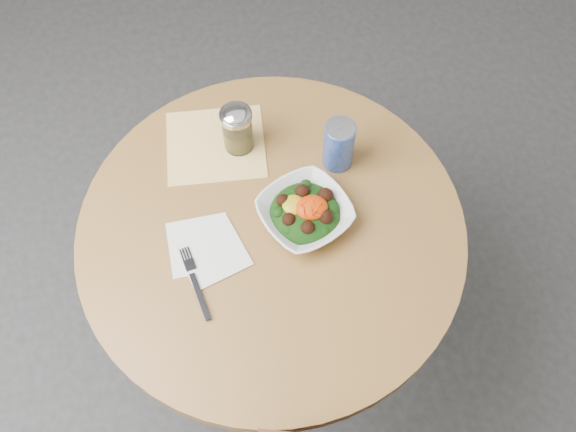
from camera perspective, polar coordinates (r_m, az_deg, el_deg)
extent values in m
plane|color=#2E2F31|center=(2.17, -1.04, -10.19)|extent=(6.00, 6.00, 0.00)
cylinder|color=black|center=(2.16, -1.05, -10.07)|extent=(0.52, 0.52, 0.03)
cylinder|color=black|center=(1.84, -1.22, -6.73)|extent=(0.10, 0.10, 0.71)
cylinder|color=#A5703B|center=(1.49, -1.49, -1.41)|extent=(0.90, 0.90, 0.04)
cube|color=#E79E0C|center=(1.60, -6.45, 6.32)|extent=(0.27, 0.25, 0.00)
cube|color=white|center=(1.47, -7.81, -2.56)|extent=(0.14, 0.14, 0.00)
cube|color=white|center=(1.46, -6.80, -3.24)|extent=(0.17, 0.17, 0.00)
imported|color=white|center=(1.47, 1.51, 0.26)|extent=(0.26, 0.26, 0.05)
ellipsoid|color=black|center=(1.47, 1.51, 0.24)|extent=(0.16, 0.16, 0.06)
ellipsoid|color=gold|center=(1.45, 0.50, 1.01)|extent=(0.05, 0.05, 0.02)
ellipsoid|color=#E93A05|center=(1.44, 2.12, 0.76)|extent=(0.07, 0.06, 0.03)
cube|color=black|center=(1.41, -7.83, -7.10)|extent=(0.03, 0.12, 0.00)
cube|color=black|center=(1.45, -8.89, -3.86)|extent=(0.03, 0.07, 0.00)
cylinder|color=silver|center=(1.55, -4.51, 7.53)|extent=(0.07, 0.07, 0.11)
cylinder|color=#A18E4B|center=(1.57, -4.44, 7.01)|extent=(0.06, 0.06, 0.06)
cylinder|color=silver|center=(1.50, -4.67, 8.88)|extent=(0.08, 0.08, 0.01)
ellipsoid|color=silver|center=(1.50, -4.69, 9.03)|extent=(0.07, 0.07, 0.03)
cylinder|color=navy|center=(1.52, 4.53, 6.29)|extent=(0.07, 0.07, 0.13)
cylinder|color=#B9B9C0|center=(1.46, 4.72, 7.83)|extent=(0.07, 0.07, 0.00)
cube|color=#B9B9C0|center=(1.47, 4.59, 8.16)|extent=(0.02, 0.02, 0.00)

